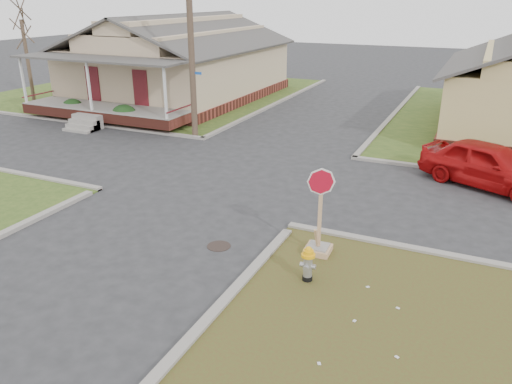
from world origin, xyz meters
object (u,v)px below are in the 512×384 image
at_px(stop_sign, 319,235).
at_px(red_sedan, 489,165).
at_px(utility_pole, 191,35).
at_px(fire_hydrant, 308,262).

height_order(stop_sign, red_sedan, stop_sign).
xyz_separation_m(utility_pole, red_sedan, (12.80, -1.49, -3.86)).
height_order(utility_pole, stop_sign, utility_pole).
xyz_separation_m(fire_hydrant, stop_sign, (-0.19, 1.40, 0.02)).
distance_m(utility_pole, red_sedan, 13.45).
distance_m(stop_sign, red_sedan, 8.18).
distance_m(fire_hydrant, red_sedan, 9.36).
bearing_deg(fire_hydrant, red_sedan, 64.39).
bearing_deg(red_sedan, fire_hydrant, -178.57).
bearing_deg(stop_sign, red_sedan, 59.41).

